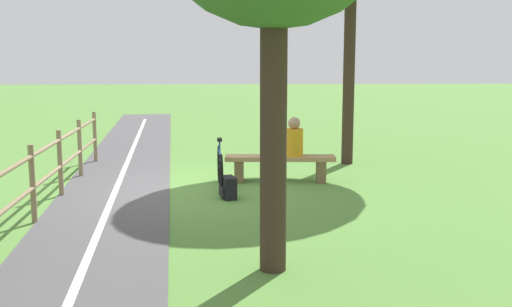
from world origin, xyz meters
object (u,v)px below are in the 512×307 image
bench (280,163)px  person_seated (294,139)px  bicycle (220,168)px  backpack (228,188)px

bench → person_seated: size_ratio=2.85×
bicycle → person_seated: bearing=107.4°
person_seated → backpack: bearing=50.3°
person_seated → bicycle: person_seated is taller
bicycle → backpack: bicycle is taller
bench → backpack: bearing=57.2°
person_seated → backpack: person_seated is taller
bicycle → bench: bearing=112.2°
backpack → person_seated: bearing=-133.1°
bench → bicycle: bicycle is taller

